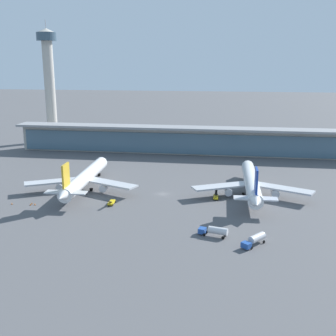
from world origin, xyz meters
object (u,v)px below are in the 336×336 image
Objects in this scene: airliner_left_stand at (85,178)px; control_tower at (49,77)px; service_truck_under_wing_yellow at (216,196)px; service_truck_mid_apron_yellow at (111,202)px; service_truck_by_tail_blue at (214,231)px; safety_cone_alpha at (32,203)px; safety_cone_charlie at (30,204)px; service_truck_near_nose_blue at (255,239)px; safety_cone_bravo at (12,204)px; airliner_centre_stand at (251,183)px; safety_cone_delta at (35,204)px.

airliner_left_stand is 119.11m from control_tower.
airliner_left_stand reaches higher than service_truck_under_wing_yellow.
service_truck_mid_apron_yellow is 0.77× the size of service_truck_by_tail_blue.
safety_cone_alpha and safety_cone_charlie have the same top height.
control_tower is (-109.88, 136.55, 38.85)m from service_truck_by_tail_blue.
service_truck_near_nose_blue is 11.61× the size of safety_cone_bravo.
airliner_centre_stand reaches higher than safety_cone_delta.
safety_cone_bravo is at bearing -133.20° from airliner_left_stand.
service_truck_near_nose_blue is at bearing -28.81° from service_truck_mid_apron_yellow.
safety_cone_alpha is 7.05m from safety_cone_bravo.
control_tower is at bearing 110.97° from safety_cone_delta.
safety_cone_bravo is at bearing -171.31° from service_truck_mid_apron_yellow.
service_truck_near_nose_blue is at bearing -72.64° from service_truck_under_wing_yellow.
airliner_centre_stand is 8.59× the size of service_truck_mid_apron_yellow.
control_tower reaches higher than service_truck_mid_apron_yellow.
service_truck_under_wing_yellow is 9.74× the size of safety_cone_delta.
safety_cone_charlie and safety_cone_delta have the same top height.
airliner_centre_stand is 53.27m from service_truck_mid_apron_yellow.
service_truck_by_tail_blue is 12.70× the size of safety_cone_bravo.
control_tower is at bearing 142.05° from airliner_centre_stand.
service_truck_near_nose_blue reaches higher than safety_cone_delta.
service_truck_near_nose_blue reaches higher than service_truck_under_wing_yellow.
service_truck_mid_apron_yellow is 28.70m from safety_cone_charlie.
service_truck_near_nose_blue is at bearing -16.59° from safety_cone_alpha.
airliner_left_stand reaches higher than safety_cone_charlie.
airliner_left_stand reaches higher than safety_cone_alpha.
control_tower reaches higher than service_truck_by_tail_blue.
airliner_left_stand is at bearing -59.98° from control_tower.
airliner_centre_stand reaches higher than service_truck_under_wing_yellow.
safety_cone_bravo is at bearing -165.91° from service_truck_under_wing_yellow.
airliner_centre_stand is (64.93, 3.43, 0.00)m from airliner_left_stand.
safety_cone_alpha is at bearing -123.37° from airliner_left_stand.
safety_cone_charlie is (6.96, 0.21, 0.00)m from safety_cone_bravo.
airliner_left_stand is 65.02m from airliner_centre_stand.
safety_cone_charlie is at bearing 165.30° from service_truck_by_tail_blue.
service_truck_near_nose_blue reaches higher than safety_cone_alpha.
control_tower reaches higher than airliner_left_stand.
service_truck_by_tail_blue reaches higher than safety_cone_bravo.
airliner_centre_stand is 83.79× the size of safety_cone_bravo.
service_truck_by_tail_blue is at bearing -105.99° from airliner_centre_stand.
safety_cone_bravo is 1.00× the size of safety_cone_delta.
safety_cone_bravo and safety_cone_charlie have the same top height.
safety_cone_delta is (45.57, -118.93, -40.24)m from control_tower.
service_truck_mid_apron_yellow is at bearing 8.69° from safety_cone_bravo.
service_truck_mid_apron_yellow is 43.82m from service_truck_by_tail_blue.
safety_cone_charlie is at bearing -87.11° from safety_cone_alpha.
service_truck_by_tail_blue is 12.70× the size of safety_cone_charlie.
airliner_left_stand is 83.89× the size of safety_cone_delta.
service_truck_mid_apron_yellow is at bearing -45.57° from airliner_left_stand.
service_truck_by_tail_blue reaches higher than safety_cone_alpha.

